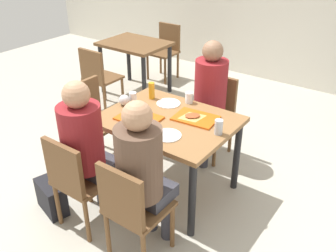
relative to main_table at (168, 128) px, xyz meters
name	(u,v)px	position (x,y,z in m)	size (l,w,h in m)	color
ground_plane	(168,188)	(0.00, 0.00, -0.65)	(10.00, 10.00, 0.02)	#B2AD9E
main_table	(168,128)	(0.00, 0.00, 0.00)	(1.11, 0.87, 0.74)	olive
chair_near_left	(76,178)	(-0.28, -0.82, -0.16)	(0.40, 0.40, 0.84)	brown
chair_near_right	(131,207)	(0.28, -0.82, -0.16)	(0.40, 0.40, 0.84)	brown
chair_far_side	(214,110)	(0.00, 0.82, -0.16)	(0.40, 0.40, 0.84)	brown
chair_left_end	(93,115)	(-0.94, 0.00, -0.16)	(0.40, 0.40, 0.84)	brown
person_in_red	(86,143)	(-0.28, -0.68, 0.09)	(0.32, 0.42, 1.25)	#383842
person_in_brown_jacket	(143,168)	(0.28, -0.68, 0.09)	(0.32, 0.42, 1.25)	#383842
person_far_side	(208,93)	(0.00, 0.68, 0.09)	(0.32, 0.42, 1.25)	#383842
tray_red_near	(139,118)	(-0.19, -0.15, 0.10)	(0.36, 0.26, 0.02)	#D85914
tray_red_far	(196,118)	(0.19, 0.13, 0.10)	(0.36, 0.26, 0.02)	#D85914
paper_plate_center	(168,103)	(-0.17, 0.24, 0.10)	(0.22, 0.22, 0.01)	white
paper_plate_near_edge	(167,135)	(0.17, -0.24, 0.10)	(0.22, 0.22, 0.01)	white
pizza_slice_a	(138,118)	(-0.18, -0.18, 0.12)	(0.22, 0.23, 0.02)	#DBAD60
pizza_slice_b	(192,116)	(0.17, 0.12, 0.12)	(0.23, 0.23, 0.02)	tan
plastic_cup_a	(189,98)	(-0.03, 0.37, 0.15)	(0.07, 0.07, 0.10)	white
plastic_cup_b	(143,132)	(0.03, -0.37, 0.15)	(0.07, 0.07, 0.10)	white
plastic_cup_c	(133,98)	(-0.45, 0.06, 0.15)	(0.07, 0.07, 0.10)	white
soda_can	(219,127)	(0.47, 0.02, 0.16)	(0.07, 0.07, 0.12)	#B7BCC6
condiment_bottle	(152,91)	(-0.36, 0.24, 0.18)	(0.06, 0.06, 0.16)	orange
foil_bundle	(124,100)	(-0.47, -0.02, 0.15)	(0.10, 0.10, 0.10)	silver
handbag	(52,197)	(-0.63, -0.83, -0.50)	(0.32, 0.16, 0.28)	black
background_table	(135,51)	(-1.70, 1.56, -0.03)	(0.90, 0.70, 0.74)	brown
background_chair_near	(98,75)	(-1.70, 0.82, -0.16)	(0.40, 0.40, 0.84)	brown
background_chair_far	(166,47)	(-1.70, 2.29, -0.16)	(0.40, 0.40, 0.84)	brown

